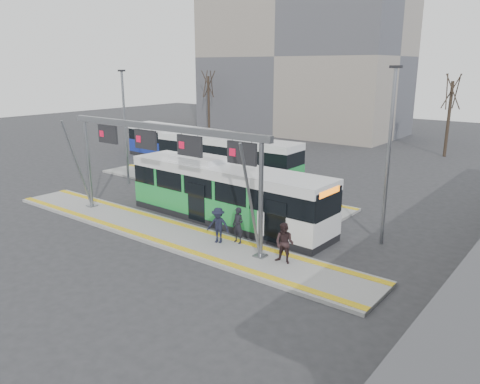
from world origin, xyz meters
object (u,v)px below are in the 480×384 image
object	(u,v)px
gantry	(161,146)
passenger_a	(238,225)
passenger_b	(284,243)
hero_bus	(226,194)
passenger_c	(218,225)

from	to	relation	value
gantry	passenger_a	bearing A→B (deg)	9.87
gantry	passenger_b	bearing A→B (deg)	0.81
hero_bus	gantry	bearing A→B (deg)	-113.88
passenger_b	passenger_c	bearing A→B (deg)	172.64
passenger_c	passenger_b	bearing A→B (deg)	-17.76
passenger_a	passenger_b	distance (m)	2.97
passenger_a	passenger_c	xyz separation A→B (m)	(-0.73, -0.53, -0.01)
gantry	passenger_a	size ratio (longest dim) A/B	7.77
gantry	passenger_b	world-z (taller)	gantry
passenger_a	passenger_b	size ratio (longest dim) A/B	0.98
hero_bus	passenger_c	world-z (taller)	hero_bus
passenger_b	passenger_a	bearing A→B (deg)	161.93
gantry	passenger_b	size ratio (longest dim) A/B	7.59
gantry	passenger_c	distance (m)	4.74
hero_bus	passenger_a	bearing A→B (deg)	-40.30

